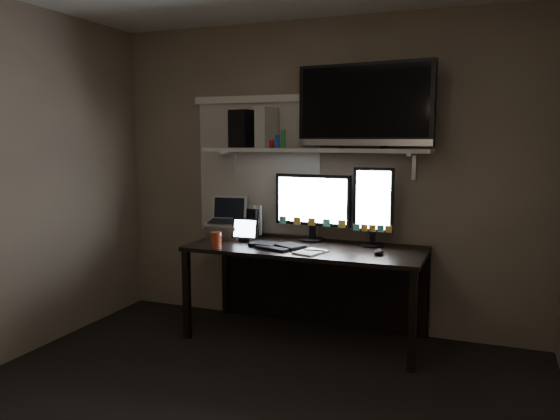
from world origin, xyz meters
The scene contains 18 objects.
back_wall centered at (0.00, 1.80, 1.25)m, with size 3.60×3.60×0.00m, color brown.
window_blinds centered at (-0.55, 1.79, 1.30)m, with size 1.10×0.02×1.10m, color beige.
desk centered at (0.00, 1.55, 0.55)m, with size 1.80×0.75×0.73m.
wall_shelf centered at (0.00, 1.62, 1.46)m, with size 1.80×0.35×0.03m, color silver.
monitor_landscape centered at (-0.02, 1.67, 1.01)m, with size 0.63×0.07×0.55m, color black.
monitor_portrait centered at (0.48, 1.62, 1.04)m, with size 0.31×0.06×0.62m, color black.
keyboard centered at (-0.20, 1.33, 0.74)m, with size 0.43×0.17×0.03m, color black.
mouse centered at (0.58, 1.34, 0.75)m, with size 0.07×0.10×0.04m, color black.
notepad centered at (0.11, 1.22, 0.74)m, with size 0.17×0.24×0.01m, color silver.
tablet centered at (-0.52, 1.44, 0.83)m, with size 0.22×0.09×0.19m, color black.
file_sorter centered at (-0.59, 1.68, 0.86)m, with size 0.20×0.09×0.26m, color black.
laptop centered at (-0.74, 1.51, 0.90)m, with size 0.30×0.24×0.34m, color silver.
cup centered at (-0.62, 1.14, 0.79)m, with size 0.08×0.08×0.12m, color maroon.
sticky_notes centered at (-0.27, 1.36, 0.73)m, with size 0.27×0.20×0.00m, color gold, non-canonical shape.
tv centered at (0.38, 1.66, 1.80)m, with size 1.07×0.19×0.64m, color black.
game_console centered at (-0.40, 1.60, 1.64)m, with size 0.08×0.27×0.32m, color silver.
speaker centered at (-0.62, 1.64, 1.63)m, with size 0.17×0.20×0.31m, color black.
bottles centered at (-0.28, 1.55, 1.55)m, with size 0.22×0.05×0.14m, color #A50F0C, non-canonical shape.
Camera 1 is at (1.29, -2.48, 1.56)m, focal length 35.00 mm.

